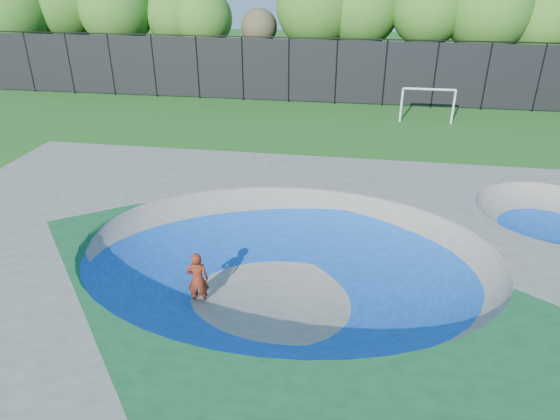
# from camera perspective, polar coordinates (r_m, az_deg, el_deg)

# --- Properties ---
(ground) EXTENTS (120.00, 120.00, 0.00)m
(ground) POSITION_cam_1_polar(r_m,az_deg,el_deg) (13.71, 0.80, -9.86)
(ground) COLOR #1D5216
(ground) RESTS_ON ground
(skate_deck) EXTENTS (22.00, 14.00, 1.50)m
(skate_deck) POSITION_cam_1_polar(r_m,az_deg,el_deg) (13.28, 0.82, -7.25)
(skate_deck) COLOR gray
(skate_deck) RESTS_ON ground
(skater) EXTENTS (0.63, 0.47, 1.55)m
(skater) POSITION_cam_1_polar(r_m,az_deg,el_deg) (13.18, -9.40, -7.81)
(skater) COLOR red
(skater) RESTS_ON ground
(skateboard) EXTENTS (0.81, 0.36, 0.05)m
(skateboard) POSITION_cam_1_polar(r_m,az_deg,el_deg) (13.61, -9.16, -10.43)
(skateboard) COLOR black
(skateboard) RESTS_ON ground
(soccer_goal) EXTENTS (2.94, 0.12, 1.94)m
(soccer_goal) POSITION_cam_1_polar(r_m,az_deg,el_deg) (29.53, 16.57, 12.07)
(soccer_goal) COLOR silver
(soccer_goal) RESTS_ON ground
(fence) EXTENTS (48.09, 0.09, 4.04)m
(fence) POSITION_cam_1_polar(r_m,az_deg,el_deg) (32.55, 6.45, 15.57)
(fence) COLOR black
(fence) RESTS_ON ground
(treeline) EXTENTS (53.50, 7.90, 8.51)m
(treeline) POSITION_cam_1_polar(r_m,az_deg,el_deg) (37.18, 6.04, 21.65)
(treeline) COLOR #483624
(treeline) RESTS_ON ground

